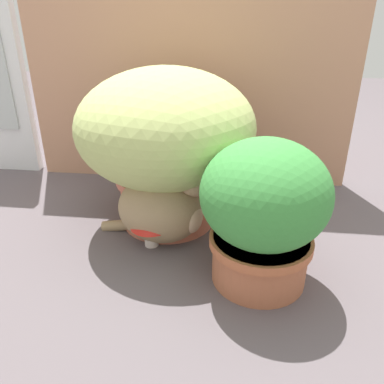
{
  "coord_description": "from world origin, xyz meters",
  "views": [
    {
      "loc": [
        0.18,
        -1.03,
        0.69
      ],
      "look_at": [
        0.06,
        -0.01,
        0.18
      ],
      "focal_mm": 36.56,
      "sensor_mm": 36.0,
      "label": 1
    }
  ],
  "objects_px": {
    "leafy_planter": "(264,210)",
    "mushroom_ornament_pink": "(155,212)",
    "mushroom_ornament_red": "(150,220)",
    "grass_planter": "(166,138)",
    "cat": "(165,207)"
  },
  "relations": [
    {
      "from": "leafy_planter",
      "to": "mushroom_ornament_red",
      "type": "xyz_separation_m",
      "value": [
        -0.32,
        0.12,
        -0.12
      ]
    },
    {
      "from": "grass_planter",
      "to": "cat",
      "type": "relative_size",
      "value": 1.49
    },
    {
      "from": "cat",
      "to": "mushroom_ornament_red",
      "type": "bearing_deg",
      "value": -146.06
    },
    {
      "from": "grass_planter",
      "to": "leafy_planter",
      "type": "distance_m",
      "value": 0.42
    },
    {
      "from": "cat",
      "to": "mushroom_ornament_red",
      "type": "distance_m",
      "value": 0.06
    },
    {
      "from": "leafy_planter",
      "to": "mushroom_ornament_pink",
      "type": "height_order",
      "value": "leafy_planter"
    },
    {
      "from": "leafy_planter",
      "to": "mushroom_ornament_red",
      "type": "distance_m",
      "value": 0.37
    },
    {
      "from": "grass_planter",
      "to": "mushroom_ornament_red",
      "type": "distance_m",
      "value": 0.26
    },
    {
      "from": "grass_planter",
      "to": "mushroom_ornament_pink",
      "type": "relative_size",
      "value": 4.84
    },
    {
      "from": "grass_planter",
      "to": "cat",
      "type": "height_order",
      "value": "grass_planter"
    },
    {
      "from": "mushroom_ornament_pink",
      "to": "mushroom_ornament_red",
      "type": "xyz_separation_m",
      "value": [
        -0.0,
        -0.06,
        0.0
      ]
    },
    {
      "from": "mushroom_ornament_pink",
      "to": "mushroom_ornament_red",
      "type": "relative_size",
      "value": 0.92
    },
    {
      "from": "cat",
      "to": "mushroom_ornament_red",
      "type": "relative_size",
      "value": 2.99
    },
    {
      "from": "leafy_planter",
      "to": "mushroom_ornament_red",
      "type": "height_order",
      "value": "leafy_planter"
    },
    {
      "from": "leafy_planter",
      "to": "cat",
      "type": "relative_size",
      "value": 1.06
    }
  ]
}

